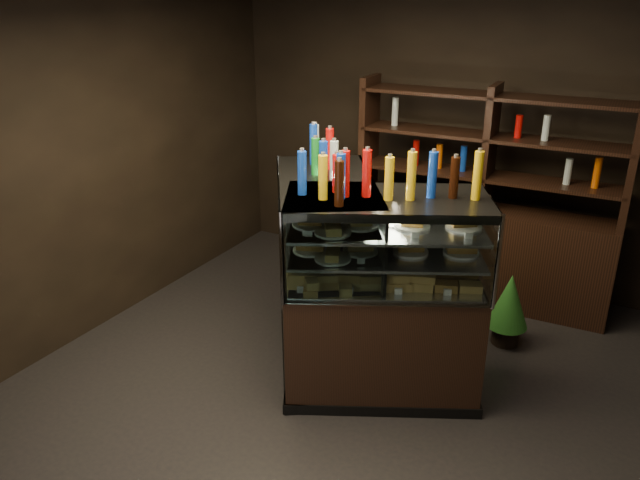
# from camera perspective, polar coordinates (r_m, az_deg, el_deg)

# --- Properties ---
(ground) EXTENTS (5.00, 5.00, 0.00)m
(ground) POSITION_cam_1_polar(r_m,az_deg,el_deg) (4.59, 3.72, -14.90)
(ground) COLOR black
(ground) RESTS_ON ground
(room_shell) EXTENTS (5.02, 5.02, 3.01)m
(room_shell) POSITION_cam_1_polar(r_m,az_deg,el_deg) (3.75, 4.47, 9.41)
(room_shell) COLOR black
(room_shell) RESTS_ON ground
(display_case) EXTENTS (1.96, 1.53, 1.50)m
(display_case) POSITION_cam_1_polar(r_m,az_deg,el_deg) (4.66, 3.01, -6.93)
(display_case) COLOR black
(display_case) RESTS_ON ground
(food_display) EXTENTS (1.57, 1.15, 0.46)m
(food_display) POSITION_cam_1_polar(r_m,az_deg,el_deg) (4.39, 3.11, 0.01)
(food_display) COLOR #B0823F
(food_display) RESTS_ON display_case
(bottles_top) EXTENTS (1.40, 1.01, 0.30)m
(bottles_top) POSITION_cam_1_polar(r_m,az_deg,el_deg) (4.22, 3.34, 6.61)
(bottles_top) COLOR #147223
(bottles_top) RESTS_ON display_case
(potted_conifer) EXTENTS (0.33, 0.33, 0.71)m
(potted_conifer) POSITION_cam_1_polar(r_m,az_deg,el_deg) (5.31, 16.95, -5.24)
(potted_conifer) COLOR black
(potted_conifer) RESTS_ON ground
(back_shelving) EXTENTS (2.34, 0.50, 2.00)m
(back_shelving) POSITION_cam_1_polar(r_m,az_deg,el_deg) (5.94, 14.43, 0.24)
(back_shelving) COLOR black
(back_shelving) RESTS_ON ground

